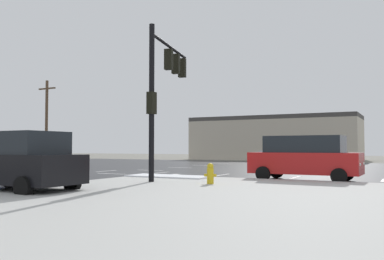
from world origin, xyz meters
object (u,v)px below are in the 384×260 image
object	(u,v)px
sedan_navy	(33,156)
utility_pole_far	(47,119)
suv_black	(16,160)
suv_silver	(294,153)
suv_red	(305,157)
fire_hydrant	(210,173)
traffic_signal_mast	(164,79)

from	to	relation	value
sedan_navy	utility_pole_far	xyz separation A→B (m)	(-6.96, 7.67, 3.46)
suv_black	suv_silver	xyz separation A→B (m)	(4.10, 21.65, 0.00)
suv_red	utility_pole_far	world-z (taller)	utility_pole_far
fire_hydrant	suv_silver	size ratio (longest dim) A/B	0.16
sedan_navy	suv_silver	size ratio (longest dim) A/B	0.95
sedan_navy	suv_red	distance (m)	20.97
traffic_signal_mast	utility_pole_far	size ratio (longest dim) A/B	0.79
suv_silver	fire_hydrant	bearing A→B (deg)	93.60
fire_hydrant	sedan_navy	world-z (taller)	sedan_navy
suv_black	suv_red	xyz separation A→B (m)	(7.60, 9.30, 0.00)
suv_silver	sedan_navy	bearing A→B (deg)	28.91
fire_hydrant	suv_red	world-z (taller)	suv_red
utility_pole_far	suv_silver	bearing A→B (deg)	4.00
suv_black	utility_pole_far	xyz separation A→B (m)	(-20.11, 19.96, 3.22)
traffic_signal_mast	suv_black	xyz separation A→B (m)	(-2.19, -5.96, -3.46)
suv_red	suv_silver	xyz separation A→B (m)	(-3.50, 12.34, 0.00)
sedan_navy	suv_black	distance (m)	18.00
traffic_signal_mast	suv_silver	world-z (taller)	traffic_signal_mast
suv_black	suv_red	bearing A→B (deg)	-127.42
sedan_navy	suv_red	size ratio (longest dim) A/B	0.94
suv_black	suv_silver	size ratio (longest dim) A/B	1.01
suv_red	suv_silver	world-z (taller)	same
fire_hydrant	sedan_navy	size ratio (longest dim) A/B	0.17
fire_hydrant	suv_red	bearing A→B (deg)	60.96
suv_red	fire_hydrant	bearing A→B (deg)	-117.32
suv_black	sedan_navy	bearing A→B (deg)	-41.22
fire_hydrant	suv_silver	world-z (taller)	suv_silver
traffic_signal_mast	suv_black	size ratio (longest dim) A/B	1.32
traffic_signal_mast	sedan_navy	distance (m)	17.00
traffic_signal_mast	suv_red	world-z (taller)	traffic_signal_mast
traffic_signal_mast	sedan_navy	xyz separation A→B (m)	(-15.34, 6.33, -3.70)
traffic_signal_mast	fire_hydrant	bearing A→B (deg)	-125.86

